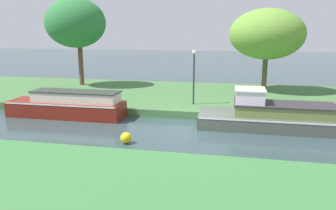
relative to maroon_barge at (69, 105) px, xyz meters
name	(u,v)px	position (x,y,z in m)	size (l,w,h in m)	color
ground_plane	(192,131)	(6.88, -1.20, -0.64)	(120.00, 120.00, 0.00)	#304447
riverbank_far	(206,97)	(6.88, 5.80, -0.44)	(72.00, 10.00, 0.40)	#44723E
maroon_barge	(69,105)	(0.00, 0.00, 0.00)	(6.33, 1.70, 1.44)	maroon
slate_narrowboat	(281,117)	(10.97, 0.00, -0.06)	(8.04, 2.35, 1.88)	#4D534A
willow_tree_left	(75,23)	(-3.04, 7.33, 4.44)	(4.56, 3.83, 6.51)	brown
willow_tree_centre	(267,34)	(10.68, 7.82, 3.67)	(5.05, 4.40, 5.63)	brown
lamp_post	(194,71)	(6.41, 2.69, 1.70)	(0.24, 0.24, 3.11)	#333338
mooring_post_near	(82,99)	(0.10, 1.33, 0.05)	(0.19, 0.19, 0.57)	#49302F
mooring_post_far	(236,104)	(8.81, 1.33, 0.16)	(0.16, 0.16, 0.80)	#4F322F
channel_buoy	(126,138)	(4.42, -3.55, -0.40)	(0.47, 0.47, 0.47)	yellow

